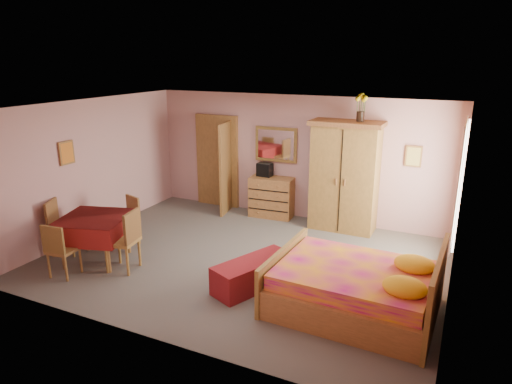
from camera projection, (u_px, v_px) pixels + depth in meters
The scene contains 23 objects.
floor at pixel (243, 260), 7.82m from camera, with size 6.50×6.50×0.00m, color #5F5A53.
ceiling at pixel (242, 107), 7.08m from camera, with size 6.50×6.50×0.00m, color brown.
wall_back at pixel (296, 158), 9.61m from camera, with size 6.50×0.10×2.60m, color tan.
wall_front at pixel (145, 241), 5.28m from camera, with size 6.50×0.10×2.60m, color tan.
wall_left at pixel (92, 167), 8.78m from camera, with size 0.10×5.00×2.60m, color tan.
wall_right at pixel (458, 216), 6.12m from camera, with size 0.10×5.00×2.60m, color tan.
doorway at pixel (218, 162), 10.44m from camera, with size 1.06×0.12×2.15m, color #9E6B35.
window at pixel (460, 183), 7.13m from camera, with size 0.08×1.40×1.95m, color white.
picture_left at pixel (66, 153), 8.13m from camera, with size 0.04×0.32×0.42m, color orange.
picture_back at pixel (414, 156), 8.55m from camera, with size 0.30×0.04×0.40m, color #D8BF59.
chest_of_drawers at pixel (272, 197), 9.83m from camera, with size 0.92×0.46×0.87m, color #9E6735.
wall_mirror at pixel (276, 144), 9.69m from camera, with size 0.94×0.05×0.74m, color white.
stereo at pixel (265, 170), 9.79m from camera, with size 0.31×0.23×0.29m, color black.
floor_lamp at pixel (314, 184), 9.38m from camera, with size 0.21×0.21×1.66m, color black.
wardrobe at pixel (345, 176), 8.94m from camera, with size 1.39×0.72×2.18m, color olive.
sunflower_vase at pixel (361, 107), 8.47m from camera, with size 0.21×0.21×0.53m, color yellow.
bed at pixel (354, 276), 6.17m from camera, with size 2.19×1.73×1.02m, color #C1127E.
bench at pixel (253, 274), 6.86m from camera, with size 0.48×1.30×0.43m, color maroon.
dining_table at pixel (96, 239), 7.69m from camera, with size 1.07×1.07×0.79m, color maroon.
chair_south at pixel (63, 249), 7.16m from camera, with size 0.41×0.41×0.90m, color olive.
chair_north at pixel (125, 221), 8.37m from camera, with size 0.40×0.40×0.89m, color #A26F37.
chair_west at pixel (65, 227), 7.98m from camera, with size 0.44×0.44×0.97m, color olive.
chair_east at pixel (122, 240), 7.34m from camera, with size 0.46×0.46×1.02m, color #AE7F3B.
Camera 1 is at (3.25, -6.38, 3.36)m, focal length 32.00 mm.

